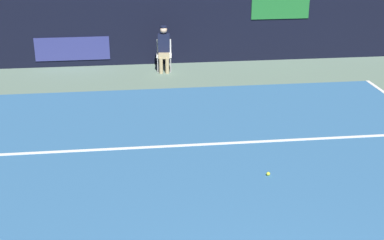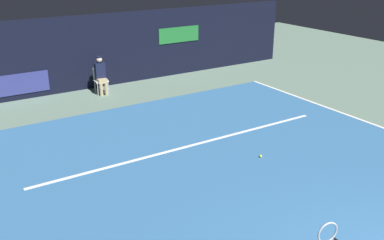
% 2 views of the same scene
% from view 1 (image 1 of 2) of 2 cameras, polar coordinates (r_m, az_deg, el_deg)
% --- Properties ---
extents(ground_plane, '(32.91, 32.91, 0.00)m').
position_cam_1_polar(ground_plane, '(8.99, 2.30, -7.91)').
color(ground_plane, slate).
extents(court_surface, '(10.57, 11.44, 0.01)m').
position_cam_1_polar(court_surface, '(8.99, 2.30, -7.88)').
color(court_surface, '#336699').
rests_on(court_surface, ground).
extents(line_service, '(8.24, 0.10, 0.01)m').
position_cam_1_polar(line_service, '(10.75, 0.60, -2.65)').
color(line_service, white).
rests_on(line_service, court_surface).
extents(back_wall, '(16.86, 0.33, 2.60)m').
position_cam_1_polar(back_wall, '(16.46, -2.38, 10.55)').
color(back_wall, black).
rests_on(back_wall, ground).
extents(line_judge_on_chair, '(0.47, 0.55, 1.32)m').
position_cam_1_polar(line_judge_on_chair, '(15.63, -3.01, 7.65)').
color(line_judge_on_chair, white).
rests_on(line_judge_on_chair, ground).
extents(tennis_ball, '(0.07, 0.07, 0.07)m').
position_cam_1_polar(tennis_ball, '(9.63, 8.13, -5.70)').
color(tennis_ball, '#CCE033').
rests_on(tennis_ball, court_surface).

